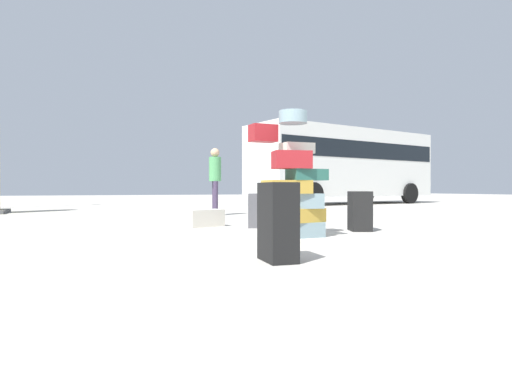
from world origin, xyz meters
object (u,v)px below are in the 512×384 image
Objects in this scene: parked_bus at (343,162)px; suitcase_charcoal_white_trunk at (254,210)px; suitcase_black_upright_blue at (278,222)px; suitcase_black_foreground_far at (360,211)px; suitcase_cream_right_side at (204,218)px; suitcase_tower at (293,188)px; person_bearded_onlooker at (215,175)px.

suitcase_charcoal_white_trunk is at bearing -142.35° from parked_bus.
suitcase_black_upright_blue is 3.16m from suitcase_black_foreground_far.
suitcase_cream_right_side is 0.07× the size of parked_bus.
suitcase_cream_right_side is at bearing -146.54° from parked_bus.
suitcase_tower is 2.39× the size of suitcase_black_upright_blue.
parked_bus is (8.42, 8.59, 1.68)m from suitcase_cream_right_side.
suitcase_black_upright_blue is 6.87m from person_bearded_onlooker.
suitcase_cream_right_side is (0.28, 3.74, -0.21)m from suitcase_black_upright_blue.
suitcase_cream_right_side is 0.90m from suitcase_charcoal_white_trunk.
parked_bus is (7.69, 10.61, 1.16)m from suitcase_tower.
suitcase_tower is 2.97× the size of suitcase_charcoal_white_trunk.
suitcase_cream_right_side is (-0.72, 2.02, -0.52)m from suitcase_tower.
suitcase_tower is at bearing -143.58° from suitcase_black_foreground_far.
suitcase_charcoal_white_trunk is 0.06× the size of parked_bus.
suitcase_black_upright_blue is 1.24× the size of suitcase_charcoal_white_trunk.
suitcase_cream_right_side is 3.26m from person_bearded_onlooker.
suitcase_cream_right_side is 0.39× the size of person_bearded_onlooker.
suitcase_charcoal_white_trunk is at bearing 88.94° from suitcase_tower.
suitcase_black_foreground_far is 1.07× the size of suitcase_charcoal_white_trunk.
suitcase_tower reaches higher than suitcase_black_upright_blue.
suitcase_black_upright_blue reaches higher than suitcase_cream_right_side.
suitcase_tower reaches higher than suitcase_cream_right_side.
suitcase_tower reaches higher than suitcase_black_foreground_far.
suitcase_tower is 0.19× the size of parked_bus.
suitcase_tower is 2.77× the size of suitcase_black_foreground_far.
suitcase_tower is 5.02m from person_bearded_onlooker.
suitcase_black_upright_blue is 1.16× the size of suitcase_black_foreground_far.
suitcase_charcoal_white_trunk reaches higher than suitcase_cream_right_side.
suitcase_tower is at bearing 63.39° from suitcase_black_upright_blue.
suitcase_black_foreground_far is (1.36, 0.38, -0.36)m from suitcase_tower.
suitcase_charcoal_white_trunk is at bearing 76.19° from suitcase_black_upright_blue.
suitcase_cream_right_side is at bearing 162.55° from suitcase_black_foreground_far.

